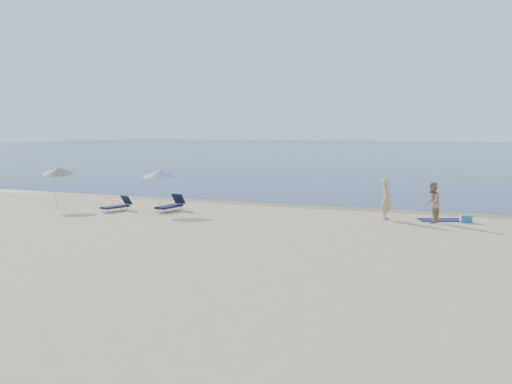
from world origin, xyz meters
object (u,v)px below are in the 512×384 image
(umbrella_near, at_px, (160,173))
(person_left, at_px, (386,199))
(blue_cooler, at_px, (467,219))
(person_right, at_px, (432,203))

(umbrella_near, bearing_deg, person_left, 17.61)
(blue_cooler, bearing_deg, umbrella_near, -178.88)
(blue_cooler, xyz_separation_m, umbrella_near, (-14.01, -2.05, 1.71))
(person_left, bearing_deg, umbrella_near, 98.12)
(person_right, distance_m, umbrella_near, 12.75)
(umbrella_near, bearing_deg, person_right, 15.68)
(person_left, relative_size, person_right, 1.05)
(person_left, relative_size, blue_cooler, 4.17)
(person_left, bearing_deg, person_right, -94.33)
(person_right, relative_size, blue_cooler, 3.97)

